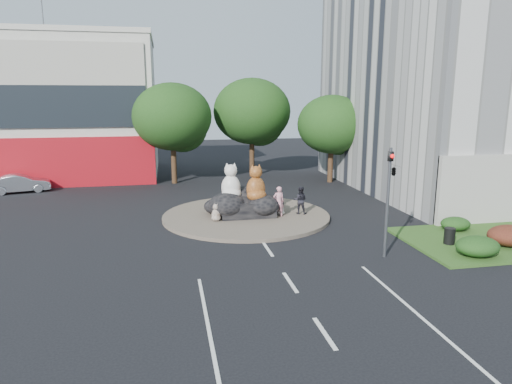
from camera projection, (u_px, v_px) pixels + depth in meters
ground at (290, 283)px, 17.95m from camera, size 120.00×120.00×0.00m
roundabout_island at (246, 216)px, 27.53m from camera, size 10.00×10.00×0.20m
rock_plinth at (246, 207)px, 27.41m from camera, size 3.20×2.60×0.90m
shophouse_block at (9, 108)px, 40.04m from camera, size 25.20×12.30×17.40m
grass_verge at (503, 240)px, 23.10m from camera, size 10.00×6.00×0.12m
tree_left at (173, 120)px, 37.29m from camera, size 6.46×6.46×8.27m
tree_mid at (253, 115)px, 40.47m from camera, size 6.84×6.84×8.76m
tree_right at (332, 127)px, 37.97m from camera, size 5.70×5.70×7.30m
hedge_near_green at (478, 246)px, 20.50m from camera, size 2.00×1.60×0.90m
hedge_red at (510, 236)px, 21.93m from camera, size 2.20×1.76×0.99m
hedge_back_green at (455, 224)px, 24.45m from camera, size 1.60×1.28×0.72m
traffic_light at (391, 179)px, 20.08m from camera, size 0.44×1.24×5.00m
street_lamp at (464, 141)px, 27.12m from camera, size 2.34×0.22×8.06m
cat_white at (231, 181)px, 27.15m from camera, size 1.62×1.50×2.24m
cat_tabby at (256, 183)px, 26.81m from camera, size 1.54×1.41×2.19m
kitten_calico at (216, 212)px, 25.99m from camera, size 0.81×0.80×1.03m
kitten_white at (281, 208)px, 27.29m from camera, size 0.65×0.61×0.84m
pedestrian_pink at (279, 201)px, 26.82m from camera, size 0.67×0.44×1.81m
pedestrian_dark at (300, 200)px, 27.48m from camera, size 0.99×0.89×1.67m
parked_car at (20, 183)px, 34.51m from camera, size 4.43×2.42×1.38m
litter_bin at (449, 236)px, 22.19m from camera, size 0.68×0.68×0.80m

